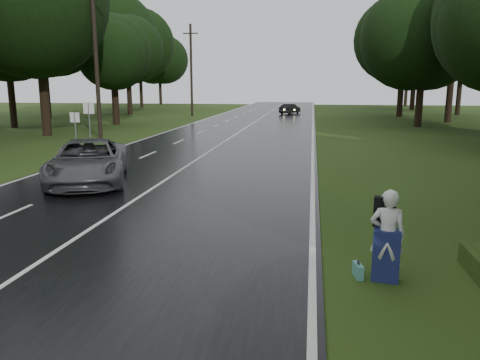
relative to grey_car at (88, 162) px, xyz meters
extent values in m
plane|color=#294213|center=(2.76, -6.72, -0.87)|extent=(160.00, 160.00, 0.00)
cube|color=black|center=(2.76, 13.28, -0.85)|extent=(12.00, 140.00, 0.04)
cube|color=silver|center=(2.76, 13.28, -0.82)|extent=(0.12, 140.00, 0.01)
imported|color=#494B4E|center=(0.00, 0.00, 0.00)|extent=(4.65, 6.53, 1.65)
imported|color=black|center=(5.63, 43.85, -0.19)|extent=(2.63, 4.07, 1.27)
imported|color=silver|center=(9.97, -7.66, 0.05)|extent=(0.73, 0.54, 1.83)
cube|color=navy|center=(9.97, -7.66, -0.35)|extent=(0.56, 0.42, 1.03)
cube|color=black|center=(9.93, -7.40, 0.45)|extent=(0.45, 0.28, 0.59)
cube|color=teal|center=(9.46, -7.61, -0.72)|extent=(0.20, 0.42, 0.29)
camera|label=1|loc=(8.46, -16.60, 2.92)|focal=34.94mm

